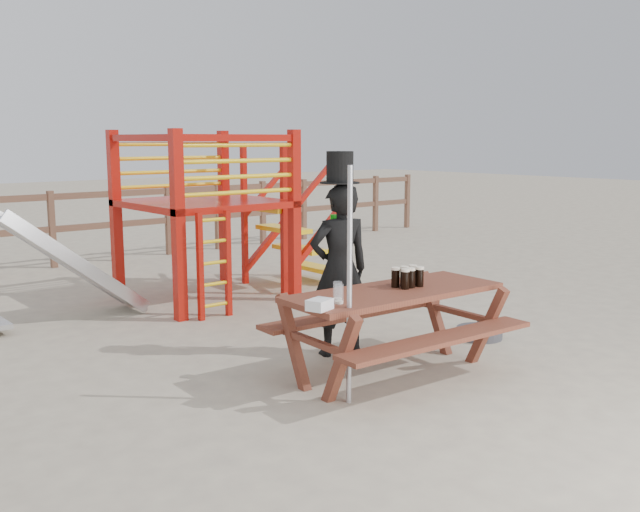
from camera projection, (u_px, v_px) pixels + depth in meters
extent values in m
plane|color=#B1A58A|center=(403.00, 371.00, 6.16)|extent=(60.00, 60.00, 0.00)
cube|color=brown|center=(82.00, 195.00, 11.28)|extent=(15.00, 0.06, 0.10)
cube|color=brown|center=(84.00, 227.00, 11.36)|extent=(15.00, 0.06, 0.10)
cube|color=brown|center=(52.00, 229.00, 11.04)|extent=(0.09, 0.09, 1.20)
cube|color=brown|center=(113.00, 225.00, 11.68)|extent=(0.09, 0.09, 1.20)
cube|color=brown|center=(168.00, 220.00, 12.31)|extent=(0.09, 0.09, 1.20)
cube|color=brown|center=(218.00, 216.00, 12.94)|extent=(0.09, 0.09, 1.20)
cube|color=brown|center=(263.00, 213.00, 13.58)|extent=(0.09, 0.09, 1.20)
cube|color=brown|center=(304.00, 209.00, 14.21)|extent=(0.09, 0.09, 1.20)
cube|color=brown|center=(341.00, 206.00, 14.84)|extent=(0.09, 0.09, 1.20)
cube|color=brown|center=(376.00, 204.00, 15.48)|extent=(0.09, 0.09, 1.20)
cube|color=brown|center=(407.00, 201.00, 16.11)|extent=(0.09, 0.09, 1.20)
cube|color=#AB140B|center=(178.00, 226.00, 7.73)|extent=(0.12, 0.12, 2.10)
cube|color=#AB140B|center=(294.00, 216.00, 8.74)|extent=(0.12, 0.12, 2.10)
cube|color=#AB140B|center=(116.00, 214.00, 8.94)|extent=(0.12, 0.12, 2.10)
cube|color=#AB140B|center=(224.00, 207.00, 9.95)|extent=(0.12, 0.12, 2.10)
cube|color=#AB140B|center=(204.00, 203.00, 8.82)|extent=(1.72, 1.72, 0.08)
cube|color=#AB140B|center=(238.00, 138.00, 8.08)|extent=(1.60, 0.08, 0.08)
cube|color=#AB140B|center=(170.00, 138.00, 9.29)|extent=(1.60, 0.08, 0.08)
cube|color=#AB140B|center=(141.00, 138.00, 8.18)|extent=(0.08, 1.60, 0.08)
cube|color=#AB140B|center=(256.00, 138.00, 9.19)|extent=(0.08, 1.60, 0.08)
cylinder|color=yellow|center=(239.00, 192.00, 8.18)|extent=(1.50, 0.05, 0.05)
cylinder|color=yellow|center=(172.00, 186.00, 9.39)|extent=(1.50, 0.05, 0.05)
cylinder|color=yellow|center=(239.00, 177.00, 8.15)|extent=(1.50, 0.05, 0.05)
cylinder|color=yellow|center=(172.00, 172.00, 9.36)|extent=(1.50, 0.05, 0.05)
cylinder|color=yellow|center=(239.00, 161.00, 8.12)|extent=(1.50, 0.05, 0.05)
cylinder|color=yellow|center=(171.00, 158.00, 9.34)|extent=(1.50, 0.05, 0.05)
cylinder|color=yellow|center=(239.00, 145.00, 8.10)|extent=(1.50, 0.05, 0.05)
cylinder|color=yellow|center=(171.00, 144.00, 9.31)|extent=(1.50, 0.05, 0.05)
cube|color=#AB140B|center=(200.00, 267.00, 7.80)|extent=(0.06, 0.06, 1.20)
cube|color=#AB140B|center=(228.00, 263.00, 8.03)|extent=(0.06, 0.06, 1.20)
cylinder|color=yellow|center=(215.00, 305.00, 7.98)|extent=(0.36, 0.04, 0.04)
cylinder|color=yellow|center=(215.00, 284.00, 7.95)|extent=(0.36, 0.04, 0.04)
cylinder|color=yellow|center=(214.00, 263.00, 7.91)|extent=(0.36, 0.04, 0.04)
cylinder|color=yellow|center=(214.00, 241.00, 7.87)|extent=(0.36, 0.04, 0.04)
cylinder|color=yellow|center=(213.00, 220.00, 7.83)|extent=(0.36, 0.04, 0.04)
cube|color=yellow|center=(266.00, 208.00, 9.44)|extent=(0.30, 0.90, 0.06)
cube|color=yellow|center=(283.00, 229.00, 9.66)|extent=(0.30, 0.90, 0.06)
cube|color=yellow|center=(300.00, 249.00, 9.89)|extent=(0.30, 0.90, 0.06)
cube|color=yellow|center=(315.00, 268.00, 10.12)|extent=(0.30, 0.90, 0.06)
cube|color=#AB140B|center=(311.00, 245.00, 9.43)|extent=(0.95, 0.08, 0.86)
cube|color=#AB140B|center=(271.00, 238.00, 10.11)|extent=(0.95, 0.08, 0.86)
cube|color=silver|center=(71.00, 265.00, 7.84)|extent=(1.53, 0.55, 1.21)
cube|color=silver|center=(80.00, 264.00, 7.62)|extent=(1.58, 0.04, 1.28)
cube|color=silver|center=(62.00, 258.00, 8.03)|extent=(1.58, 0.04, 1.28)
cube|color=brown|center=(394.00, 292.00, 5.96)|extent=(1.95, 0.83, 0.05)
cube|color=brown|center=(439.00, 340.00, 5.59)|extent=(1.93, 0.38, 0.04)
cube|color=brown|center=(354.00, 314.00, 6.42)|extent=(1.93, 0.38, 0.04)
cube|color=brown|center=(316.00, 353.00, 5.54)|extent=(0.14, 1.15, 0.69)
cube|color=brown|center=(460.00, 321.00, 6.50)|extent=(0.14, 1.15, 0.69)
imported|color=black|center=(339.00, 270.00, 6.54)|extent=(0.67, 0.53, 1.59)
cube|color=#0D970D|center=(334.00, 248.00, 6.62)|extent=(0.07, 0.03, 0.37)
cylinder|color=black|center=(340.00, 183.00, 6.41)|extent=(0.36, 0.36, 0.01)
cylinder|color=black|center=(340.00, 167.00, 6.38)|extent=(0.24, 0.24, 0.28)
cube|color=white|center=(334.00, 155.00, 6.48)|extent=(0.12, 0.04, 0.03)
cylinder|color=#B2B2B7|center=(349.00, 287.00, 5.29)|extent=(0.04, 0.04, 1.80)
cylinder|color=#37373C|center=(479.00, 333.00, 7.19)|extent=(0.46, 0.46, 0.11)
cylinder|color=#37373C|center=(480.00, 323.00, 7.17)|extent=(0.05, 0.05, 0.09)
cube|color=white|center=(320.00, 304.00, 5.24)|extent=(0.21, 0.19, 0.08)
cylinder|color=black|center=(405.00, 280.00, 5.96)|extent=(0.07, 0.07, 0.15)
cylinder|color=#F3E4C7|center=(405.00, 270.00, 5.95)|extent=(0.07, 0.07, 0.02)
cylinder|color=black|center=(411.00, 279.00, 6.02)|extent=(0.07, 0.07, 0.15)
cylinder|color=#F3E4C7|center=(411.00, 269.00, 6.00)|extent=(0.07, 0.07, 0.02)
cylinder|color=black|center=(420.00, 278.00, 6.07)|extent=(0.07, 0.07, 0.15)
cylinder|color=#F3E4C7|center=(420.00, 268.00, 6.05)|extent=(0.07, 0.07, 0.02)
cylinder|color=black|center=(395.00, 279.00, 6.04)|extent=(0.07, 0.07, 0.15)
cylinder|color=#F3E4C7|center=(396.00, 269.00, 6.02)|extent=(0.07, 0.07, 0.02)
cylinder|color=black|center=(404.00, 277.00, 6.09)|extent=(0.07, 0.07, 0.15)
cylinder|color=#F3E4C7|center=(404.00, 268.00, 6.07)|extent=(0.07, 0.07, 0.02)
cylinder|color=black|center=(413.00, 276.00, 6.14)|extent=(0.07, 0.07, 0.15)
cylinder|color=#F3E4C7|center=(413.00, 266.00, 6.13)|extent=(0.07, 0.07, 0.02)
cylinder|color=silver|center=(339.00, 294.00, 5.44)|extent=(0.07, 0.07, 0.15)
cylinder|color=#F3E4C7|center=(339.00, 302.00, 5.45)|extent=(0.06, 0.06, 0.02)
cylinder|color=silver|center=(338.00, 291.00, 5.54)|extent=(0.07, 0.07, 0.15)
cylinder|color=#F3E4C7|center=(338.00, 299.00, 5.55)|extent=(0.06, 0.06, 0.02)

